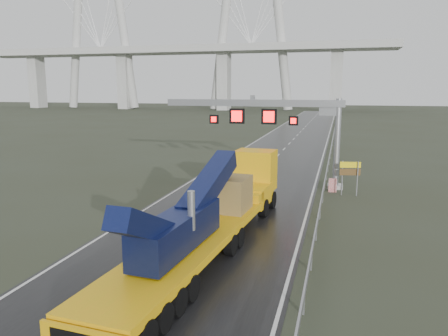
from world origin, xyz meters
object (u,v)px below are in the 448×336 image
(heavy_haul_truck, at_px, (220,206))
(striped_barrier, at_px, (333,185))
(sign_gantry, at_px, (278,118))
(exit_sign_pair, at_px, (350,172))

(heavy_haul_truck, xyz_separation_m, striped_barrier, (5.65, 12.68, -1.29))
(sign_gantry, distance_m, exit_sign_pair, 7.32)
(heavy_haul_truck, xyz_separation_m, exit_sign_pair, (6.87, 11.75, 0.04))
(sign_gantry, bearing_deg, exit_sign_pair, -21.41)
(sign_gantry, height_order, heavy_haul_truck, sign_gantry)
(exit_sign_pair, xyz_separation_m, striped_barrier, (-1.22, 0.94, -1.32))
(sign_gantry, xyz_separation_m, heavy_haul_truck, (-1.03, -14.04, -3.80))
(exit_sign_pair, distance_m, striped_barrier, 2.03)
(exit_sign_pair, bearing_deg, heavy_haul_truck, -131.93)
(sign_gantry, height_order, exit_sign_pair, sign_gantry)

